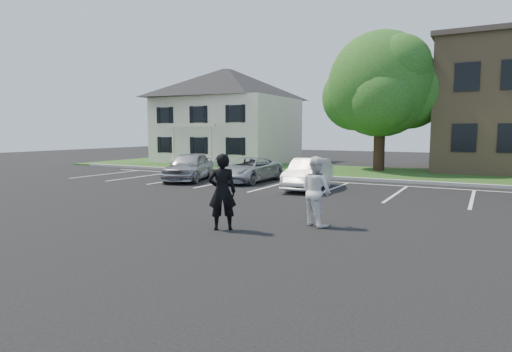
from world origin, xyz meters
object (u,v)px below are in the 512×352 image
at_px(man_white_shirt, 316,191).
at_px(car_silver_minivan, 248,170).
at_px(tree, 383,87).
at_px(car_white_sedan, 309,174).
at_px(man_black_suit, 222,192).
at_px(car_silver_west, 189,166).
at_px(house, 227,116).

bearing_deg(man_white_shirt, car_silver_minivan, -21.94).
bearing_deg(tree, car_white_sedan, -95.31).
distance_m(tree, man_black_suit, 19.07).
relative_size(car_silver_west, car_white_sedan, 1.06).
height_order(tree, man_black_suit, tree).
relative_size(man_black_suit, car_white_sedan, 0.49).
xyz_separation_m(house, tree, (13.01, -2.24, 1.52)).
relative_size(man_black_suit, car_silver_west, 0.46).
bearing_deg(man_black_suit, car_silver_west, -83.23).
distance_m(house, car_white_sedan, 17.56).
height_order(tree, car_white_sedan, tree).
relative_size(house, car_white_sedan, 2.50).
bearing_deg(car_silver_west, man_black_suit, -67.39).
xyz_separation_m(car_silver_west, car_white_sedan, (6.74, -0.17, -0.06)).
height_order(man_black_suit, car_silver_west, man_black_suit).
relative_size(man_white_shirt, car_silver_minivan, 0.43).
relative_size(tree, car_white_sedan, 2.13).
bearing_deg(man_white_shirt, house, -23.75).
relative_size(man_white_shirt, car_white_sedan, 0.46).
height_order(car_silver_west, car_white_sedan, car_silver_west).
bearing_deg(house, car_silver_west, -66.37).
height_order(tree, car_silver_west, tree).
bearing_deg(house, car_white_sedan, -45.67).
bearing_deg(man_black_suit, house, -92.87).
relative_size(tree, man_white_shirt, 4.61).
xyz_separation_m(house, man_white_shirt, (14.97, -19.16, -2.88)).
height_order(man_white_shirt, car_silver_west, man_white_shirt).
bearing_deg(car_white_sedan, car_silver_minivan, 155.26).
bearing_deg(car_silver_minivan, car_white_sedan, -15.97).
xyz_separation_m(house, car_white_sedan, (12.07, -12.36, -3.15)).
bearing_deg(tree, man_black_suit, -90.05).
height_order(house, car_white_sedan, house).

